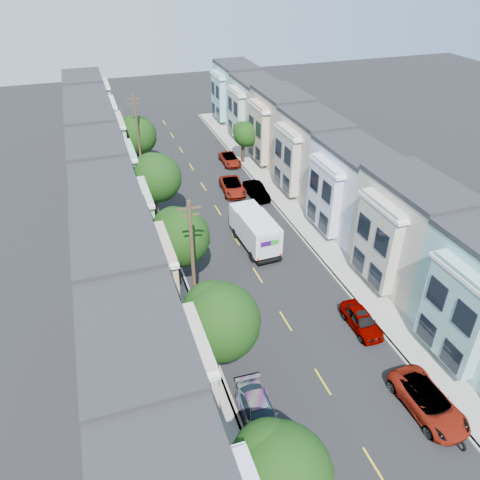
{
  "coord_description": "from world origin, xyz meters",
  "views": [
    {
      "loc": [
        -11.51,
        -23.67,
        23.76
      ],
      "look_at": [
        -0.74,
        8.49,
        2.2
      ],
      "focal_mm": 35.0,
      "sensor_mm": 36.0,
      "label": 1
    }
  ],
  "objects_px": {
    "parked_left_c": "(215,313)",
    "parked_right_c": "(256,191)",
    "tree_a": "(279,477)",
    "utility_pole_near": "(193,266)",
    "utility_pole_far": "(138,138)",
    "tree_d": "(156,178)",
    "motorcycle": "(453,434)",
    "tree_b": "(219,322)",
    "tree_c": "(179,238)",
    "tree_e": "(136,136)",
    "tree_far_r": "(245,135)",
    "parked_right_a": "(428,402)",
    "parked_right_b": "(361,320)",
    "lead_sedan": "(233,187)",
    "parked_right_d": "(230,159)",
    "parked_left_d": "(186,245)",
    "parked_left_b": "(259,413)",
    "fedex_truck": "(255,229)"
  },
  "relations": [
    {
      "from": "tree_far_r",
      "to": "parked_left_c",
      "type": "xyz_separation_m",
      "value": [
        -11.8,
        -27.48,
        -3.0
      ]
    },
    {
      "from": "utility_pole_far",
      "to": "lead_sedan",
      "type": "height_order",
      "value": "utility_pole_far"
    },
    {
      "from": "tree_a",
      "to": "parked_left_d",
      "type": "relative_size",
      "value": 1.8
    },
    {
      "from": "tree_b",
      "to": "parked_right_b",
      "type": "xyz_separation_m",
      "value": [
        11.2,
        1.87,
        -4.67
      ]
    },
    {
      "from": "parked_right_a",
      "to": "parked_right_b",
      "type": "height_order",
      "value": "parked_right_a"
    },
    {
      "from": "fedex_truck",
      "to": "parked_right_a",
      "type": "relative_size",
      "value": 1.24
    },
    {
      "from": "tree_c",
      "to": "utility_pole_far",
      "type": "xyz_separation_m",
      "value": [
        0.0,
        21.19,
        0.6
      ]
    },
    {
      "from": "tree_e",
      "to": "lead_sedan",
      "type": "relative_size",
      "value": 1.36
    },
    {
      "from": "utility_pole_near",
      "to": "tree_b",
      "type": "bearing_deg",
      "value": -90.02
    },
    {
      "from": "tree_a",
      "to": "utility_pole_near",
      "type": "distance_m",
      "value": 15.35
    },
    {
      "from": "tree_b",
      "to": "tree_c",
      "type": "relative_size",
      "value": 1.12
    },
    {
      "from": "parked_right_a",
      "to": "parked_left_b",
      "type": "bearing_deg",
      "value": 164.17
    },
    {
      "from": "tree_d",
      "to": "motorcycle",
      "type": "bearing_deg",
      "value": -68.51
    },
    {
      "from": "parked_right_d",
      "to": "lead_sedan",
      "type": "bearing_deg",
      "value": -103.9
    },
    {
      "from": "parked_left_d",
      "to": "parked_right_a",
      "type": "xyz_separation_m",
      "value": [
        9.8,
        -21.58,
        0.12
      ]
    },
    {
      "from": "parked_right_b",
      "to": "fedex_truck",
      "type": "bearing_deg",
      "value": 106.4
    },
    {
      "from": "parked_right_a",
      "to": "fedex_truck",
      "type": "bearing_deg",
      "value": 98.47
    },
    {
      "from": "tree_e",
      "to": "tree_far_r",
      "type": "height_order",
      "value": "tree_e"
    },
    {
      "from": "tree_c",
      "to": "parked_right_c",
      "type": "xyz_separation_m",
      "value": [
        11.2,
        12.84,
        -3.82
      ]
    },
    {
      "from": "tree_d",
      "to": "parked_left_c",
      "type": "xyz_separation_m",
      "value": [
        1.4,
        -15.04,
        -4.51
      ]
    },
    {
      "from": "utility_pole_far",
      "to": "parked_left_c",
      "type": "distance_m",
      "value": 26.62
    },
    {
      "from": "fedex_truck",
      "to": "parked_left_c",
      "type": "relative_size",
      "value": 1.74
    },
    {
      "from": "tree_d",
      "to": "utility_pole_near",
      "type": "distance_m",
      "value": 14.84
    },
    {
      "from": "tree_c",
      "to": "parked_right_b",
      "type": "relative_size",
      "value": 1.57
    },
    {
      "from": "parked_left_d",
      "to": "parked_right_c",
      "type": "relative_size",
      "value": 0.85
    },
    {
      "from": "tree_far_r",
      "to": "parked_left_b",
      "type": "height_order",
      "value": "tree_far_r"
    },
    {
      "from": "tree_e",
      "to": "utility_pole_far",
      "type": "height_order",
      "value": "utility_pole_far"
    },
    {
      "from": "lead_sedan",
      "to": "parked_left_d",
      "type": "relative_size",
      "value": 1.37
    },
    {
      "from": "parked_left_c",
      "to": "parked_right_c",
      "type": "height_order",
      "value": "parked_right_c"
    },
    {
      "from": "tree_far_r",
      "to": "utility_pole_near",
      "type": "height_order",
      "value": "utility_pole_near"
    },
    {
      "from": "tree_b",
      "to": "tree_d",
      "type": "distance_m",
      "value": 21.08
    },
    {
      "from": "tree_a",
      "to": "fedex_truck",
      "type": "distance_m",
      "value": 25.05
    },
    {
      "from": "motorcycle",
      "to": "tree_d",
      "type": "bearing_deg",
      "value": 106.9
    },
    {
      "from": "tree_a",
      "to": "parked_right_c",
      "type": "bearing_deg",
      "value": 71.24
    },
    {
      "from": "tree_d",
      "to": "parked_right_d",
      "type": "height_order",
      "value": "tree_d"
    },
    {
      "from": "parked_left_b",
      "to": "tree_e",
      "type": "bearing_deg",
      "value": 94.05
    },
    {
      "from": "parked_left_c",
      "to": "parked_right_c",
      "type": "bearing_deg",
      "value": 60.57
    },
    {
      "from": "tree_b",
      "to": "parked_right_d",
      "type": "height_order",
      "value": "tree_b"
    },
    {
      "from": "motorcycle",
      "to": "parked_right_d",
      "type": "bearing_deg",
      "value": 85.62
    },
    {
      "from": "parked_left_c",
      "to": "parked_right_b",
      "type": "height_order",
      "value": "parked_right_b"
    },
    {
      "from": "parked_left_d",
      "to": "parked_right_d",
      "type": "bearing_deg",
      "value": 62.9
    },
    {
      "from": "parked_left_c",
      "to": "tree_d",
      "type": "bearing_deg",
      "value": 94.65
    },
    {
      "from": "tree_c",
      "to": "parked_right_b",
      "type": "bearing_deg",
      "value": -39.36
    },
    {
      "from": "utility_pole_far",
      "to": "utility_pole_near",
      "type": "bearing_deg",
      "value": -90.0
    },
    {
      "from": "tree_c",
      "to": "parked_left_b",
      "type": "relative_size",
      "value": 1.49
    },
    {
      "from": "utility_pole_far",
      "to": "parked_right_b",
      "type": "xyz_separation_m",
      "value": [
        11.2,
        -30.37,
        -4.44
      ]
    },
    {
      "from": "tree_e",
      "to": "fedex_truck",
      "type": "height_order",
      "value": "tree_e"
    },
    {
      "from": "fedex_truck",
      "to": "parked_left_b",
      "type": "bearing_deg",
      "value": -111.8
    },
    {
      "from": "fedex_truck",
      "to": "parked_left_c",
      "type": "height_order",
      "value": "fedex_truck"
    },
    {
      "from": "tree_d",
      "to": "utility_pole_near",
      "type": "xyz_separation_m",
      "value": [
        0.0,
        -14.84,
        0.0
      ]
    }
  ]
}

